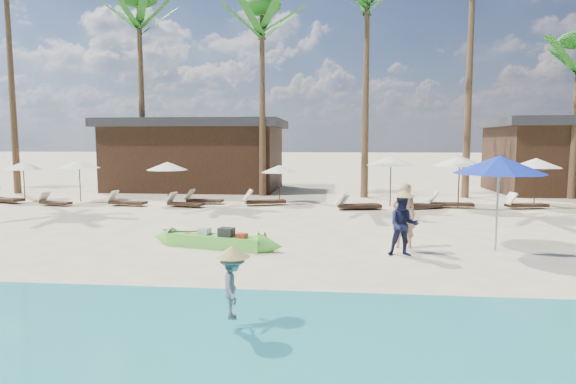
# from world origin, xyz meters

# --- Properties ---
(ground) EXTENTS (240.00, 240.00, 0.00)m
(ground) POSITION_xyz_m (0.00, 0.00, 0.00)
(ground) COLOR beige
(ground) RESTS_ON ground
(wet_sand_strip) EXTENTS (240.00, 4.50, 0.01)m
(wet_sand_strip) POSITION_xyz_m (0.00, -5.00, 0.00)
(wet_sand_strip) COLOR tan
(wet_sand_strip) RESTS_ON ground
(green_canoe) EXTENTS (4.49, 1.41, 0.58)m
(green_canoe) POSITION_xyz_m (-2.71, 1.26, 0.20)
(green_canoe) COLOR #65E345
(green_canoe) RESTS_ON ground
(tourist) EXTENTS (0.68, 0.47, 1.83)m
(tourist) POSITION_xyz_m (2.55, 1.73, 0.91)
(tourist) COLOR tan
(tourist) RESTS_ON ground
(vendor_green) EXTENTS (0.79, 0.63, 1.61)m
(vendor_green) POSITION_xyz_m (2.41, 0.78, 0.81)
(vendor_green) COLOR #161B3D
(vendor_green) RESTS_ON ground
(vendor_yellow) EXTENTS (0.53, 0.74, 1.05)m
(vendor_yellow) POSITION_xyz_m (-0.94, -4.50, 0.70)
(vendor_yellow) COLOR gray
(vendor_yellow) RESTS_ON ground
(blue_umbrella) EXTENTS (2.41, 2.41, 2.59)m
(blue_umbrella) POSITION_xyz_m (5.00, 1.63, 2.34)
(blue_umbrella) COLOR #99999E
(blue_umbrella) RESTS_ON ground
(resort_parasol_2) EXTENTS (1.90, 1.90, 1.96)m
(resort_parasol_2) POSITION_xyz_m (-14.86, 10.71, 1.77)
(resort_parasol_2) COLOR #362316
(resort_parasol_2) RESTS_ON ground
(lounger_2_left) EXTENTS (2.04, 1.09, 0.66)m
(lounger_2_left) POSITION_xyz_m (-15.43, 9.91, 0.22)
(lounger_2_left) COLOR #362316
(lounger_2_left) RESTS_ON ground
(resort_parasol_3) EXTENTS (2.01, 2.01, 2.07)m
(resort_parasol_3) POSITION_xyz_m (-11.97, 10.79, 1.86)
(resort_parasol_3) COLOR #362316
(resort_parasol_3) RESTS_ON ground
(lounger_3_left) EXTENTS (1.70, 0.88, 0.55)m
(lounger_3_left) POSITION_xyz_m (-12.40, 9.19, 0.18)
(lounger_3_left) COLOR #362316
(lounger_3_left) RESTS_ON ground
(lounger_3_right) EXTENTS (1.84, 0.71, 0.61)m
(lounger_3_right) POSITION_xyz_m (-9.05, 9.46, 0.20)
(lounger_3_right) COLOR #362316
(lounger_3_right) RESTS_ON ground
(resort_parasol_4) EXTENTS (1.95, 1.95, 2.00)m
(resort_parasol_4) POSITION_xyz_m (-7.32, 10.35, 1.81)
(resort_parasol_4) COLOR #362316
(resort_parasol_4) RESTS_ON ground
(lounger_4_left) EXTENTS (1.80, 0.89, 0.58)m
(lounger_4_left) POSITION_xyz_m (-6.25, 9.31, 0.20)
(lounger_4_left) COLOR #362316
(lounger_4_left) RESTS_ON ground
(lounger_4_right) EXTENTS (1.83, 0.64, 0.61)m
(lounger_4_right) POSITION_xyz_m (-5.70, 10.53, 0.20)
(lounger_4_right) COLOR #362316
(lounger_4_right) RESTS_ON ground
(resort_parasol_5) EXTENTS (1.79, 1.79, 1.85)m
(resort_parasol_5) POSITION_xyz_m (-2.05, 11.05, 1.67)
(resort_parasol_5) COLOR #362316
(resort_parasol_5) RESTS_ON ground
(lounger_5_left) EXTENTS (2.05, 1.22, 0.67)m
(lounger_5_left) POSITION_xyz_m (-2.76, 10.26, 0.22)
(lounger_5_left) COLOR #362316
(lounger_5_left) RESTS_ON ground
(resort_parasol_6) EXTENTS (2.26, 2.26, 2.33)m
(resort_parasol_6) POSITION_xyz_m (3.12, 10.44, 2.10)
(resort_parasol_6) COLOR #362316
(resort_parasol_6) RESTS_ON ground
(lounger_6_left) EXTENTS (1.86, 1.08, 0.60)m
(lounger_6_left) POSITION_xyz_m (1.58, 9.52, 0.20)
(lounger_6_left) COLOR #362316
(lounger_6_left) RESTS_ON ground
(lounger_6_right) EXTENTS (2.05, 0.89, 0.67)m
(lounger_6_right) POSITION_xyz_m (1.53, 9.24, 0.23)
(lounger_6_right) COLOR #362316
(lounger_6_right) RESTS_ON ground
(resort_parasol_7) EXTENTS (2.28, 2.28, 2.34)m
(resort_parasol_7) POSITION_xyz_m (6.08, 10.17, 2.11)
(resort_parasol_7) COLOR #362316
(resort_parasol_7) RESTS_ON ground
(lounger_7_left) EXTENTS (1.87, 1.05, 0.61)m
(lounger_7_left) POSITION_xyz_m (4.30, 9.70, 0.20)
(lounger_7_left) COLOR #362316
(lounger_7_left) RESTS_ON ground
(lounger_7_right) EXTENTS (1.95, 0.67, 0.66)m
(lounger_7_right) POSITION_xyz_m (5.69, 10.27, 0.22)
(lounger_7_right) COLOR #362316
(lounger_7_right) RESTS_ON ground
(resort_parasol_8) EXTENTS (2.15, 2.15, 2.22)m
(resort_parasol_8) POSITION_xyz_m (9.60, 10.90, 2.00)
(resort_parasol_8) COLOR #362316
(resort_parasol_8) RESTS_ON ground
(lounger_8_left) EXTENTS (1.96, 0.95, 0.64)m
(lounger_8_left) POSITION_xyz_m (8.92, 10.26, 0.21)
(lounger_8_left) COLOR #362316
(lounger_8_left) RESTS_ON ground
(palm_2) EXTENTS (2.08, 2.08, 11.33)m
(palm_2) POSITION_xyz_m (-10.45, 15.08, 9.18)
(palm_2) COLOR brown
(palm_2) RESTS_ON ground
(palm_3) EXTENTS (2.08, 2.08, 10.52)m
(palm_3) POSITION_xyz_m (-3.36, 14.27, 8.58)
(palm_3) COLOR brown
(palm_3) RESTS_ON ground
(palm_4) EXTENTS (2.08, 2.08, 11.70)m
(palm_4) POSITION_xyz_m (2.15, 14.01, 9.45)
(palm_4) COLOR brown
(palm_4) RESTS_ON ground
(pavilion_west) EXTENTS (10.80, 6.60, 4.30)m
(pavilion_west) POSITION_xyz_m (-8.00, 17.50, 2.19)
(pavilion_west) COLOR #362316
(pavilion_west) RESTS_ON ground
(pavilion_east) EXTENTS (8.80, 6.60, 4.30)m
(pavilion_east) POSITION_xyz_m (14.00, 17.50, 2.20)
(pavilion_east) COLOR #362316
(pavilion_east) RESTS_ON ground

